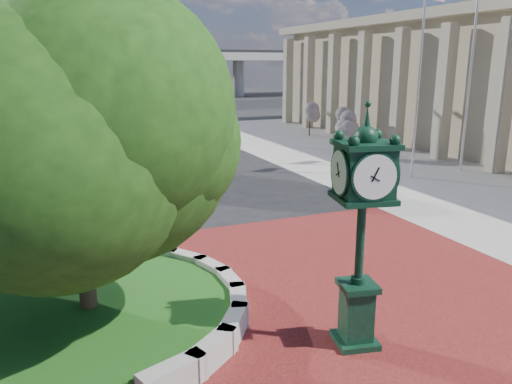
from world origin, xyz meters
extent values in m
plane|color=black|center=(0.00, 0.00, 0.00)|extent=(200.00, 200.00, 0.00)
cube|color=maroon|center=(0.00, -1.00, 0.02)|extent=(12.00, 12.00, 0.04)
cube|color=#9E9B93|center=(16.00, 10.00, 0.02)|extent=(20.00, 50.00, 0.04)
cube|color=#9E9B93|center=(-3.91, -3.01, 0.27)|extent=(1.29, 0.76, 0.54)
cube|color=#9E9B93|center=(-3.05, -2.54, 0.27)|extent=(1.20, 1.04, 0.54)
cube|color=#9E9B93|center=(-2.38, -1.84, 0.27)|extent=(1.00, 1.22, 0.54)
cube|color=#9E9B93|center=(-1.95, -0.96, 0.27)|extent=(0.71, 1.30, 0.54)
cube|color=#9E9B93|center=(-1.80, 0.00, 0.27)|extent=(0.35, 1.25, 0.54)
cube|color=#9E9B93|center=(-1.95, 0.96, 0.27)|extent=(0.71, 1.30, 0.54)
cube|color=#9E9B93|center=(-2.38, 1.84, 0.27)|extent=(1.00, 1.22, 0.54)
cube|color=#9E9B93|center=(-3.05, 2.54, 0.27)|extent=(1.20, 1.04, 0.54)
cube|color=#9E9B93|center=(-3.91, 3.01, 0.27)|extent=(1.29, 0.76, 0.54)
cylinder|color=#1D4814|center=(-5.00, 0.00, 0.20)|extent=(6.10, 6.10, 0.40)
cube|color=black|center=(16.80, 12.00, 4.00)|extent=(0.30, 40.00, 5.50)
cube|color=#9E9B93|center=(0.00, 70.00, 6.50)|extent=(90.00, 12.00, 1.20)
cube|color=black|center=(0.00, 70.00, 7.30)|extent=(90.00, 12.00, 0.40)
cylinder|color=#9E9B93|center=(5.00, 70.00, 3.00)|extent=(1.80, 1.80, 6.00)
cylinder|color=#9E9B93|center=(25.00, 70.00, 3.00)|extent=(1.80, 1.80, 6.00)
cylinder|color=#38281C|center=(-5.00, 0.00, 1.08)|extent=(0.36, 0.36, 2.17)
sphere|color=#1A3C10|center=(-5.00, 0.00, 3.73)|extent=(5.20, 5.20, 5.20)
cylinder|color=#38281C|center=(-4.00, 18.00, 0.96)|extent=(0.36, 0.36, 1.92)
sphere|color=#1A3C10|center=(-4.00, 18.00, 3.25)|extent=(4.40, 4.40, 4.40)
cube|color=black|center=(-0.22, -2.94, 0.08)|extent=(0.94, 0.94, 0.16)
cube|color=black|center=(-0.22, -2.94, 0.70)|extent=(0.65, 0.65, 1.09)
cube|color=black|center=(-0.22, -2.94, 1.27)|extent=(0.83, 0.83, 0.12)
cylinder|color=black|center=(-0.22, -2.94, 2.18)|extent=(0.17, 0.17, 1.69)
cube|color=black|center=(-0.22, -2.94, 3.53)|extent=(1.06, 1.06, 0.89)
cylinder|color=white|center=(-0.31, -3.40, 3.53)|extent=(0.79, 0.22, 0.80)
cylinder|color=white|center=(-0.12, -2.48, 3.53)|extent=(0.79, 0.22, 0.80)
cylinder|color=white|center=(-0.67, -2.84, 3.53)|extent=(0.22, 0.79, 0.80)
cylinder|color=white|center=(0.24, -3.04, 3.53)|extent=(0.22, 0.79, 0.80)
sphere|color=black|center=(-0.22, -2.94, 4.15)|extent=(0.44, 0.44, 0.44)
cone|color=black|center=(-0.22, -2.94, 4.47)|extent=(0.18, 0.18, 0.50)
imported|color=#570C10|center=(-0.50, 36.78, 0.76)|extent=(2.51, 4.69, 1.52)
cylinder|color=silver|center=(10.77, 8.67, 4.66)|extent=(0.11, 0.11, 9.31)
cylinder|color=silver|center=(14.19, 8.97, 5.20)|extent=(0.12, 0.12, 10.40)
cylinder|color=slate|center=(2.87, 27.57, 4.58)|extent=(0.16, 0.16, 9.17)
cube|color=slate|center=(3.78, 27.43, 9.17)|extent=(1.84, 0.43, 0.12)
cube|color=slate|center=(4.58, 27.31, 9.06)|extent=(0.54, 0.33, 0.15)
cylinder|color=slate|center=(-1.27, 42.30, 4.82)|extent=(0.17, 0.17, 9.64)
cube|color=slate|center=(-0.35, 42.58, 9.64)|extent=(1.89, 0.72, 0.13)
cube|color=slate|center=(0.47, 42.84, 9.53)|extent=(0.59, 0.41, 0.16)
cylinder|color=#38281C|center=(11.09, 15.32, 0.60)|extent=(0.10, 0.10, 1.20)
sphere|color=#AE57A3|center=(11.09, 15.32, 1.60)|extent=(1.20, 1.20, 1.20)
cylinder|color=#38281C|center=(13.11, 18.31, 0.60)|extent=(0.10, 0.10, 1.20)
sphere|color=#AE57A3|center=(13.11, 18.31, 1.60)|extent=(1.20, 1.20, 1.20)
cylinder|color=#38281C|center=(13.17, 23.43, 0.60)|extent=(0.10, 0.10, 1.20)
sphere|color=#AE57A3|center=(13.17, 23.43, 1.60)|extent=(1.20, 1.20, 1.20)
camera|label=1|loc=(-5.46, -10.36, 5.43)|focal=35.00mm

